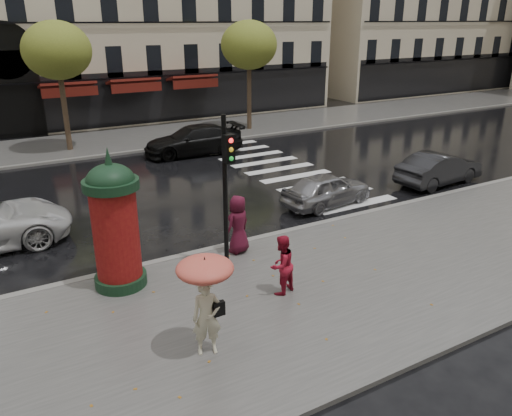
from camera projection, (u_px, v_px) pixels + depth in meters
ground at (282, 290)px, 13.10m from camera, size 160.00×160.00×0.00m
near_sidewalk at (293, 296)px, 12.67m from camera, size 90.00×7.00×0.12m
far_sidewalk at (103, 142)px, 28.50m from camera, size 90.00×6.00×0.12m
near_kerb at (230, 245)px, 15.51m from camera, size 90.00×0.25×0.14m
far_kerb at (118, 154)px, 26.06m from camera, size 90.00×0.25×0.14m
zebra_crossing at (280, 169)px, 23.67m from camera, size 3.60×11.75×0.01m
tree_far_left at (57, 51)px, 24.95m from camera, size 3.40×3.40×6.64m
tree_far_right at (249, 45)px, 30.05m from camera, size 3.40×3.40×6.64m
woman_umbrella at (206, 290)px, 9.96m from camera, size 1.16×1.16×2.23m
woman_red at (281, 265)px, 12.47m from camera, size 0.91×0.80×1.57m
man_burgundy at (238, 224)px, 14.68m from camera, size 1.01×0.83×1.76m
morris_column at (115, 222)px, 12.51m from camera, size 1.37×1.37×3.70m
traffic_light at (227, 178)px, 13.20m from camera, size 0.28×0.41×4.28m
car_silver at (327, 189)px, 18.86m from camera, size 3.88×1.94×1.27m
car_darkgrey at (439, 168)px, 21.30m from camera, size 4.27×1.76×1.37m
car_black at (194, 140)px, 25.97m from camera, size 5.29×2.47×1.49m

